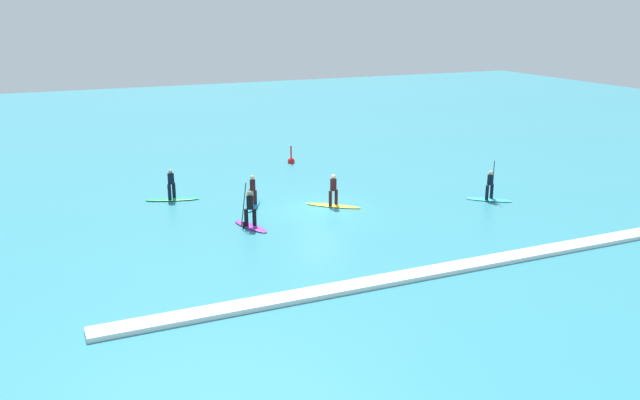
{
  "coord_description": "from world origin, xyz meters",
  "views": [
    {
      "loc": [
        -13.48,
        -30.78,
        10.46
      ],
      "look_at": [
        0.0,
        0.0,
        0.5
      ],
      "focal_mm": 36.79,
      "sensor_mm": 36.0,
      "label": 1
    }
  ],
  "objects_px": {
    "surfer_on_teal_board": "(489,192)",
    "marker_buoy": "(291,161)",
    "surfer_on_purple_board": "(250,217)",
    "surfer_on_blue_board": "(253,198)",
    "surfer_on_yellow_board": "(333,197)",
    "surfer_on_green_board": "(172,192)"
  },
  "relations": [
    {
      "from": "surfer_on_purple_board",
      "to": "surfer_on_teal_board",
      "type": "height_order",
      "value": "surfer_on_teal_board"
    },
    {
      "from": "marker_buoy",
      "to": "surfer_on_purple_board",
      "type": "bearing_deg",
      "value": -119.54
    },
    {
      "from": "surfer_on_teal_board",
      "to": "marker_buoy",
      "type": "xyz_separation_m",
      "value": [
        -6.87,
        12.95,
        -0.32
      ]
    },
    {
      "from": "surfer_on_green_board",
      "to": "surfer_on_blue_board",
      "type": "height_order",
      "value": "surfer_on_green_board"
    },
    {
      "from": "surfer_on_green_board",
      "to": "surfer_on_yellow_board",
      "type": "relative_size",
      "value": 1.13
    },
    {
      "from": "surfer_on_blue_board",
      "to": "marker_buoy",
      "type": "distance_m",
      "value": 10.23
    },
    {
      "from": "surfer_on_blue_board",
      "to": "surfer_on_yellow_board",
      "type": "xyz_separation_m",
      "value": [
        3.94,
        -1.93,
        0.11
      ]
    },
    {
      "from": "surfer_on_green_board",
      "to": "marker_buoy",
      "type": "bearing_deg",
      "value": -132.13
    },
    {
      "from": "surfer_on_purple_board",
      "to": "marker_buoy",
      "type": "relative_size",
      "value": 1.88
    },
    {
      "from": "surfer_on_blue_board",
      "to": "surfer_on_teal_board",
      "type": "distance_m",
      "value": 13.18
    },
    {
      "from": "surfer_on_blue_board",
      "to": "surfer_on_purple_board",
      "type": "height_order",
      "value": "surfer_on_purple_board"
    },
    {
      "from": "surfer_on_yellow_board",
      "to": "surfer_on_green_board",
      "type": "bearing_deg",
      "value": 9.11
    },
    {
      "from": "surfer_on_teal_board",
      "to": "marker_buoy",
      "type": "bearing_deg",
      "value": 157.31
    },
    {
      "from": "surfer_on_green_board",
      "to": "marker_buoy",
      "type": "xyz_separation_m",
      "value": [
        9.42,
        5.8,
        -0.28
      ]
    },
    {
      "from": "surfer_on_teal_board",
      "to": "surfer_on_purple_board",
      "type": "bearing_deg",
      "value": -144.32
    },
    {
      "from": "surfer_on_purple_board",
      "to": "marker_buoy",
      "type": "height_order",
      "value": "surfer_on_purple_board"
    },
    {
      "from": "surfer_on_green_board",
      "to": "surfer_on_teal_board",
      "type": "bearing_deg",
      "value": 172.51
    },
    {
      "from": "surfer_on_purple_board",
      "to": "surfer_on_teal_board",
      "type": "relative_size",
      "value": 1.07
    },
    {
      "from": "marker_buoy",
      "to": "surfer_on_teal_board",
      "type": "bearing_deg",
      "value": -62.08
    },
    {
      "from": "surfer_on_teal_board",
      "to": "surfer_on_yellow_board",
      "type": "relative_size",
      "value": 0.88
    },
    {
      "from": "surfer_on_green_board",
      "to": "surfer_on_purple_board",
      "type": "bearing_deg",
      "value": 128.59
    },
    {
      "from": "surfer_on_blue_board",
      "to": "surfer_on_teal_board",
      "type": "bearing_deg",
      "value": -81.25
    }
  ]
}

